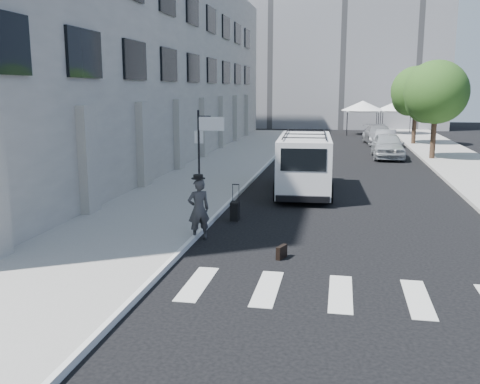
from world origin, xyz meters
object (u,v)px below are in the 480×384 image
at_px(parked_car_b, 386,139).
at_px(briefcase, 282,252).
at_px(cargo_van, 305,163).
at_px(businessman, 199,209).
at_px(suitcase, 235,211).
at_px(parked_car_a, 388,146).
at_px(parked_car_c, 379,135).

bearing_deg(parked_car_b, briefcase, -91.78).
height_order(briefcase, cargo_van, cargo_van).
bearing_deg(businessman, suitcase, -136.16).
bearing_deg(parked_car_b, parked_car_a, -85.31).
distance_m(cargo_van, parked_car_a, 13.01).
bearing_deg(parked_car_a, parked_car_c, 89.70).
relative_size(parked_car_a, parked_car_c, 0.91).
relative_size(businessman, parked_car_b, 0.45).
bearing_deg(parked_car_a, briefcase, -101.71).
bearing_deg(parked_car_b, suitcase, -97.84).
xyz_separation_m(businessman, suitcase, (0.57, 2.50, -0.59)).
distance_m(briefcase, cargo_van, 9.28).
xyz_separation_m(briefcase, parked_car_b, (4.66, 27.57, 0.50)).
distance_m(businessman, briefcase, 2.98).
distance_m(suitcase, cargo_van, 5.82).
relative_size(businessman, cargo_van, 0.28).
bearing_deg(briefcase, parked_car_c, 101.45).
relative_size(briefcase, suitcase, 0.37).
bearing_deg(briefcase, parked_car_a, 98.23).
relative_size(businessman, parked_car_c, 0.35).
relative_size(cargo_van, parked_car_c, 1.26).
relative_size(businessman, briefcase, 4.11).
height_order(businessman, cargo_van, cargo_van).
height_order(suitcase, parked_car_a, parked_car_a).
height_order(cargo_van, parked_car_b, cargo_van).
bearing_deg(businessman, parked_car_c, -136.73).
bearing_deg(briefcase, suitcase, 137.31).
height_order(parked_car_a, parked_car_c, parked_car_a).
relative_size(suitcase, cargo_van, 0.18).
bearing_deg(parked_car_c, cargo_van, -108.17).
height_order(briefcase, parked_car_c, parked_car_c).
distance_m(businessman, cargo_van, 8.30).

